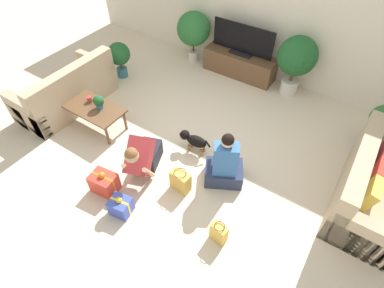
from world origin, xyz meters
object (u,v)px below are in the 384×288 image
at_px(tabletop_plant, 99,102).
at_px(potted_plant_corner_left, 119,55).
at_px(sofa_left, 67,91).
at_px(tv_console, 240,64).
at_px(dog, 193,140).
at_px(gift_bag_a, 180,181).
at_px(person_sitting, 225,165).
at_px(sofa_right, 372,188).
at_px(coffee_table, 93,109).
at_px(person_kneeling, 143,156).
at_px(gift_box_a, 104,183).
at_px(gift_box_b, 121,206).
at_px(gift_bag_b, 219,233).
at_px(potted_plant_back_left, 194,30).
at_px(tv, 243,41).
at_px(potted_plant_back_right, 297,59).
at_px(mug, 90,99).
at_px(potted_plant_corner_right, 382,121).

bearing_deg(tabletop_plant, potted_plant_corner_left, 121.07).
distance_m(sofa_left, tv_console, 3.29).
relative_size(dog, gift_bag_a, 1.57).
distance_m(potted_plant_corner_left, dog, 2.49).
distance_m(potted_plant_corner_left, person_sitting, 3.20).
height_order(sofa_right, tv_console, sofa_right).
bearing_deg(coffee_table, person_sitting, 4.27).
bearing_deg(person_kneeling, sofa_left, 148.11).
xyz_separation_m(gift_box_a, gift_box_b, (0.42, -0.14, -0.03)).
relative_size(dog, gift_bag_b, 1.75).
xyz_separation_m(sofa_right, dog, (-2.42, -0.47, -0.09)).
bearing_deg(coffee_table, tv_console, 64.71).
bearing_deg(potted_plant_back_left, gift_bag_b, -52.59).
height_order(potted_plant_back_left, gift_bag_b, potted_plant_back_left).
distance_m(sofa_right, gift_box_a, 3.50).
distance_m(dog, gift_bag_b, 1.51).
distance_m(dog, gift_box_b, 1.44).
bearing_deg(person_kneeling, potted_plant_back_left, 90.46).
bearing_deg(tabletop_plant, tv_console, 66.38).
bearing_deg(sofa_right, person_sitting, 112.42).
bearing_deg(person_sitting, gift_box_a, 10.95).
relative_size(tv, potted_plant_back_right, 1.09).
relative_size(coffee_table, person_sitting, 1.12).
distance_m(tv_console, gift_box_b, 3.70).
height_order(tv, mug, tv).
bearing_deg(potted_plant_corner_left, potted_plant_back_left, 56.71).
bearing_deg(potted_plant_back_left, potted_plant_back_right, 0.00).
distance_m(potted_plant_back_left, mug, 2.59).
relative_size(sofa_right, tv, 1.40).
bearing_deg(person_kneeling, tabletop_plant, 142.57).
bearing_deg(mug, gift_bag_a, -10.02).
relative_size(tv, potted_plant_corner_left, 1.72).
bearing_deg(potted_plant_back_right, tabletop_plant, -130.66).
xyz_separation_m(potted_plant_corner_left, potted_plant_corner_right, (4.58, 0.76, -0.00)).
height_order(potted_plant_back_right, tabletop_plant, potted_plant_back_right).
bearing_deg(tv_console, sofa_right, -32.67).
bearing_deg(potted_plant_back_right, gift_bag_a, -98.52).
height_order(sofa_left, person_kneeling, sofa_left).
distance_m(coffee_table, tabletop_plant, 0.21).
relative_size(potted_plant_back_left, person_sitting, 1.11).
bearing_deg(potted_plant_back_left, potted_plant_corner_right, -8.25).
relative_size(coffee_table, person_kneeling, 1.25).
height_order(dog, tabletop_plant, tabletop_plant).
bearing_deg(gift_box_b, person_sitting, 54.14).
bearing_deg(potted_plant_back_right, person_kneeling, -109.38).
relative_size(potted_plant_corner_right, tabletop_plant, 3.24).
relative_size(tv, gift_bag_a, 3.60).
relative_size(tv, gift_bag_b, 4.01).
bearing_deg(potted_plant_back_left, mug, -97.53).
relative_size(sofa_left, coffee_table, 1.64).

